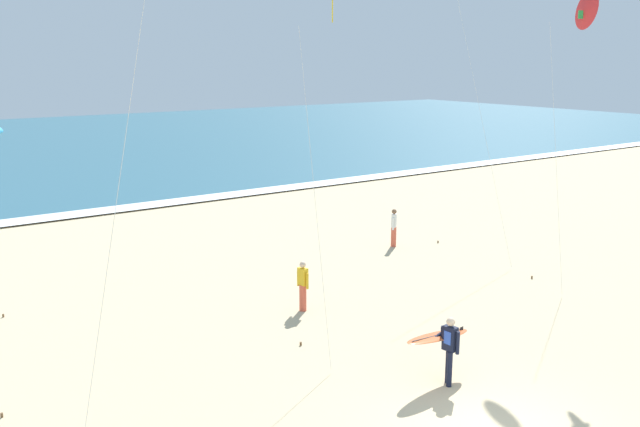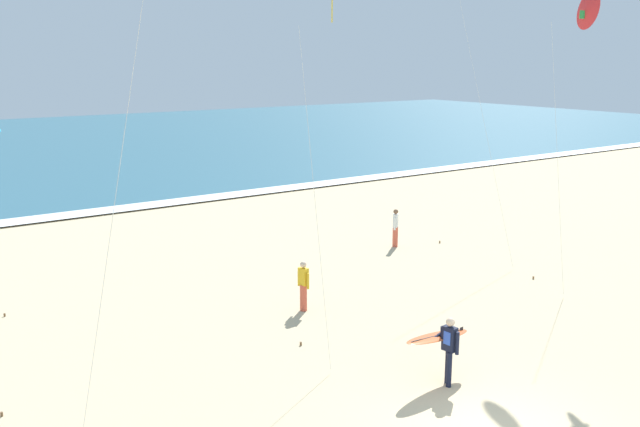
% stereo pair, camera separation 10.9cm
% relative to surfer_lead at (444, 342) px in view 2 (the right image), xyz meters
% --- Properties ---
extents(shoreline_foam, '(160.00, 1.61, 0.01)m').
position_rel_surfer_lead_xyz_m(shoreline_foam, '(-0.79, 23.51, -0.96)').
color(shoreline_foam, white).
rests_on(shoreline_foam, ocean_water).
extents(surfer_lead, '(2.23, 1.01, 1.71)m').
position_rel_surfer_lead_xyz_m(surfer_lead, '(0.00, 0.00, 0.00)').
color(surfer_lead, black).
rests_on(surfer_lead, ground).
extents(kite_delta_scarlet_far, '(1.16, 2.44, 9.67)m').
position_rel_surfer_lead_xyz_m(kite_delta_scarlet_far, '(7.60, 2.16, 7.99)').
color(kite_delta_scarlet_far, red).
rests_on(kite_delta_scarlet_far, ground).
extents(bystander_white_top, '(0.40, 0.35, 1.59)m').
position_rel_surfer_lead_xyz_m(bystander_white_top, '(7.17, 10.08, -0.23)').
color(bystander_white_top, '#D8593F').
rests_on(bystander_white_top, ground).
extents(bystander_yellow_top, '(0.22, 0.50, 1.59)m').
position_rel_surfer_lead_xyz_m(bystander_yellow_top, '(-0.07, 6.00, -0.23)').
color(bystander_yellow_top, '#D8593F').
rests_on(bystander_yellow_top, ground).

